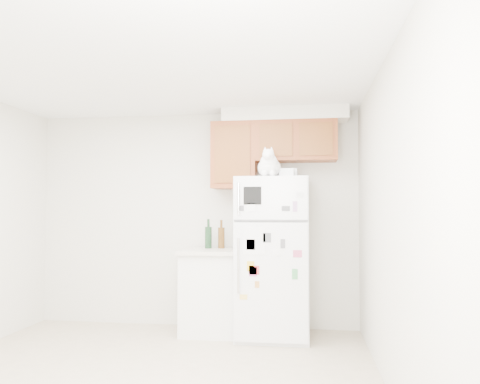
% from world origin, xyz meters
% --- Properties ---
extents(room_shell, '(3.84, 4.04, 2.52)m').
position_xyz_m(room_shell, '(0.12, 0.24, 1.67)').
color(room_shell, beige).
rests_on(room_shell, ground_plane).
extents(refrigerator, '(0.76, 0.78, 1.70)m').
position_xyz_m(refrigerator, '(0.95, 1.61, 0.85)').
color(refrigerator, white).
rests_on(refrigerator, ground_plane).
extents(base_counter, '(0.64, 0.64, 0.92)m').
position_xyz_m(base_counter, '(0.26, 1.68, 0.46)').
color(base_counter, white).
rests_on(base_counter, ground_plane).
extents(cat, '(0.30, 0.44, 0.31)m').
position_xyz_m(cat, '(0.93, 1.42, 1.82)').
color(cat, white).
rests_on(cat, refrigerator).
extents(storage_box_back, '(0.19, 0.14, 0.10)m').
position_xyz_m(storage_box_back, '(1.13, 1.63, 1.75)').
color(storage_box_back, white).
rests_on(storage_box_back, refrigerator).
extents(storage_box_front, '(0.15, 0.12, 0.09)m').
position_xyz_m(storage_box_front, '(1.11, 1.48, 1.74)').
color(storage_box_front, white).
rests_on(storage_box_front, refrigerator).
extents(bottle_green, '(0.08, 0.08, 0.33)m').
position_xyz_m(bottle_green, '(0.20, 1.83, 1.09)').
color(bottle_green, '#19381E').
rests_on(bottle_green, base_counter).
extents(bottle_amber, '(0.08, 0.08, 0.32)m').
position_xyz_m(bottle_amber, '(0.35, 1.84, 1.08)').
color(bottle_amber, '#593814').
rests_on(bottle_amber, base_counter).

